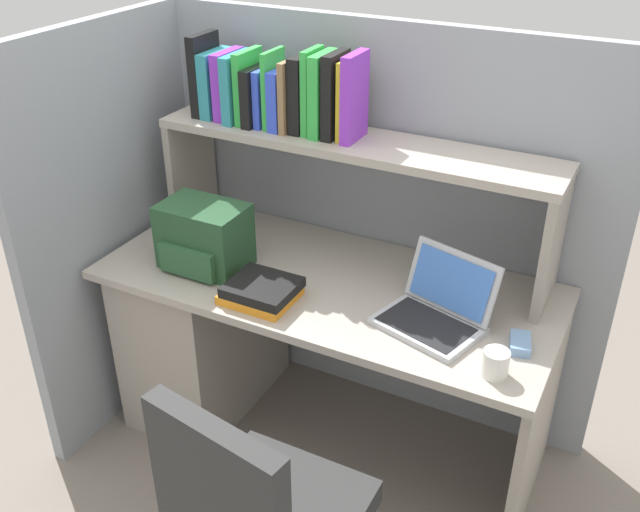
# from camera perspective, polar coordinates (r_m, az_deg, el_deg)

# --- Properties ---
(ground_plane) EXTENTS (8.00, 8.00, 0.00)m
(ground_plane) POSITION_cam_1_polar(r_m,az_deg,el_deg) (2.94, 0.46, -14.11)
(ground_plane) COLOR slate
(desk) EXTENTS (1.60, 0.70, 0.73)m
(desk) POSITION_cam_1_polar(r_m,az_deg,el_deg) (2.84, -6.55, -5.61)
(desk) COLOR #AAA093
(desk) RESTS_ON ground_plane
(cubicle_partition_rear) EXTENTS (1.84, 0.05, 1.55)m
(cubicle_partition_rear) POSITION_cam_1_polar(r_m,az_deg,el_deg) (2.78, 4.08, 2.54)
(cubicle_partition_rear) COLOR gray
(cubicle_partition_rear) RESTS_ON ground_plane
(cubicle_partition_left) EXTENTS (0.05, 1.06, 1.55)m
(cubicle_partition_left) POSITION_cam_1_polar(r_m,az_deg,el_deg) (2.88, -15.22, 2.53)
(cubicle_partition_left) COLOR gray
(cubicle_partition_left) RESTS_ON ground_plane
(overhead_hutch) EXTENTS (1.44, 0.28, 0.45)m
(overhead_hutch) POSITION_cam_1_polar(r_m,az_deg,el_deg) (2.50, 2.65, 7.16)
(overhead_hutch) COLOR gray
(overhead_hutch) RESTS_ON desk
(reference_books_on_shelf) EXTENTS (0.64, 0.19, 0.29)m
(reference_books_on_shelf) POSITION_cam_1_polar(r_m,az_deg,el_deg) (2.56, -3.55, 13.01)
(reference_books_on_shelf) COLOR black
(reference_books_on_shelf) RESTS_ON overhead_hutch
(laptop) EXTENTS (0.37, 0.34, 0.22)m
(laptop) POSITION_cam_1_polar(r_m,az_deg,el_deg) (2.28, 9.24, -4.22)
(laptop) COLOR #B7BABF
(laptop) RESTS_ON desk
(backpack) EXTENTS (0.30, 0.23, 0.23)m
(backpack) POSITION_cam_1_polar(r_m,az_deg,el_deg) (2.56, -9.25, 1.48)
(backpack) COLOR #264C2D
(backpack) RESTS_ON desk
(computer_mouse) EXTENTS (0.08, 0.12, 0.03)m
(computer_mouse) POSITION_cam_1_polar(r_m,az_deg,el_deg) (2.24, 15.63, -6.72)
(computer_mouse) COLOR #7299C6
(computer_mouse) RESTS_ON desk
(paper_cup) EXTENTS (0.08, 0.08, 0.08)m
(paper_cup) POSITION_cam_1_polar(r_m,az_deg,el_deg) (2.11, 13.78, -8.29)
(paper_cup) COLOR white
(paper_cup) RESTS_ON desk
(desk_book_stack) EXTENTS (0.23, 0.20, 0.06)m
(desk_book_stack) POSITION_cam_1_polar(r_m,az_deg,el_deg) (2.38, -4.68, -2.79)
(desk_book_stack) COLOR orange
(desk_book_stack) RESTS_ON desk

